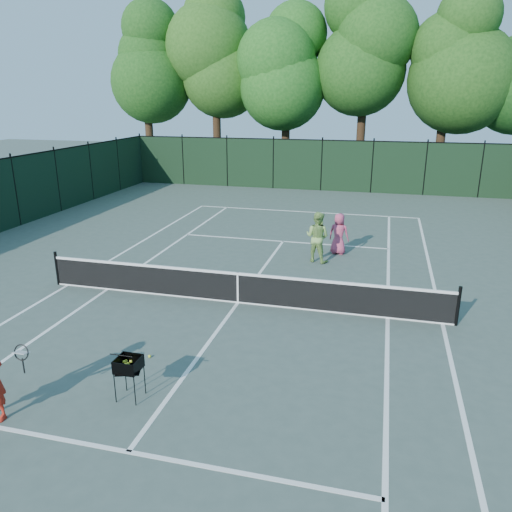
% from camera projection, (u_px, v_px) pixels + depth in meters
% --- Properties ---
extents(ground, '(90.00, 90.00, 0.00)m').
position_uv_depth(ground, '(238.00, 303.00, 14.11)').
color(ground, '#44534A').
rests_on(ground, ground).
extents(sideline_doubles_left, '(0.10, 23.77, 0.01)m').
position_uv_depth(sideline_doubles_left, '(68.00, 285.00, 15.41)').
color(sideline_doubles_left, white).
rests_on(sideline_doubles_left, ground).
extents(sideline_doubles_right, '(0.10, 23.77, 0.01)m').
position_uv_depth(sideline_doubles_right, '(443.00, 324.00, 12.81)').
color(sideline_doubles_right, white).
rests_on(sideline_doubles_right, ground).
extents(sideline_singles_left, '(0.10, 23.77, 0.01)m').
position_uv_depth(sideline_singles_left, '(108.00, 289.00, 15.09)').
color(sideline_singles_left, white).
rests_on(sideline_singles_left, ground).
extents(sideline_singles_right, '(0.10, 23.77, 0.01)m').
position_uv_depth(sideline_singles_right, '(388.00, 318.00, 13.14)').
color(sideline_singles_right, white).
rests_on(sideline_singles_right, ground).
extents(baseline_far, '(10.97, 0.10, 0.01)m').
position_uv_depth(baseline_far, '(305.00, 212.00, 25.06)').
color(baseline_far, white).
rests_on(baseline_far, ground).
extents(service_line_near, '(8.23, 0.10, 0.01)m').
position_uv_depth(service_line_near, '(128.00, 452.00, 8.22)').
color(service_line_near, white).
rests_on(service_line_near, ground).
extents(service_line_far, '(8.23, 0.10, 0.01)m').
position_uv_depth(service_line_far, '(283.00, 241.00, 20.01)').
color(service_line_far, white).
rests_on(service_line_far, ground).
extents(center_service_line, '(0.10, 12.80, 0.01)m').
position_uv_depth(center_service_line, '(238.00, 303.00, 14.11)').
color(center_service_line, white).
rests_on(center_service_line, ground).
extents(tennis_net, '(11.69, 0.09, 1.06)m').
position_uv_depth(tennis_net, '(238.00, 287.00, 13.97)').
color(tennis_net, black).
rests_on(tennis_net, ground).
extents(fence_far, '(24.00, 0.05, 3.00)m').
position_uv_depth(fence_far, '(322.00, 166.00, 30.23)').
color(fence_far, black).
rests_on(fence_far, ground).
extents(tree_0, '(6.40, 6.40, 13.14)m').
position_uv_depth(tree_0, '(144.00, 56.00, 34.49)').
color(tree_0, black).
rests_on(tree_0, ground).
extents(tree_1, '(6.80, 6.80, 13.98)m').
position_uv_depth(tree_1, '(215.00, 47.00, 33.60)').
color(tree_1, black).
rests_on(tree_1, ground).
extents(tree_2, '(6.00, 6.00, 12.40)m').
position_uv_depth(tree_2, '(287.00, 61.00, 32.52)').
color(tree_2, black).
rests_on(tree_2, ground).
extents(tree_3, '(7.00, 7.00, 14.45)m').
position_uv_depth(tree_3, '(367.00, 38.00, 31.40)').
color(tree_3, black).
rests_on(tree_3, ground).
extents(tree_4, '(6.20, 6.20, 12.97)m').
position_uv_depth(tree_4, '(450.00, 50.00, 29.84)').
color(tree_4, black).
rests_on(tree_4, ground).
extents(player_pink, '(0.82, 0.62, 1.52)m').
position_uv_depth(player_pink, '(339.00, 234.00, 18.26)').
color(player_pink, '#C4456A').
rests_on(player_pink, ground).
extents(player_green, '(1.04, 0.92, 1.79)m').
position_uv_depth(player_green, '(317.00, 237.00, 17.37)').
color(player_green, '#88B45A').
rests_on(player_green, ground).
extents(ball_hopper, '(0.57, 0.57, 0.87)m').
position_uv_depth(ball_hopper, '(128.00, 365.00, 9.47)').
color(ball_hopper, black).
rests_on(ball_hopper, ground).
extents(loose_ball_midcourt, '(0.07, 0.07, 0.07)m').
position_uv_depth(loose_ball_midcourt, '(150.00, 356.00, 11.16)').
color(loose_ball_midcourt, '#C8D12A').
rests_on(loose_ball_midcourt, ground).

